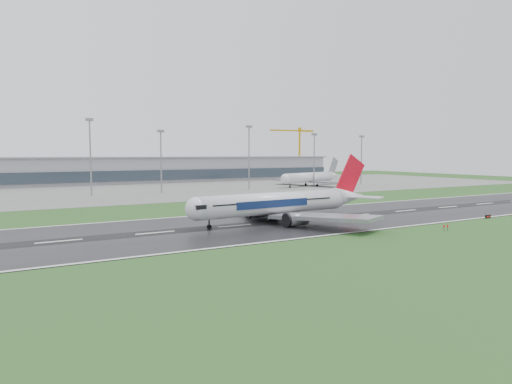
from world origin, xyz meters
TOP-DOWN VIEW (x-y plane):
  - ground at (0.00, 0.00)m, footprint 520.00×520.00m
  - runway at (0.00, 0.00)m, footprint 400.00×45.00m
  - apron at (0.00, 125.00)m, footprint 400.00×130.00m
  - terminal at (0.00, 185.00)m, footprint 240.00×36.00m
  - main_airliner at (-24.87, 0.17)m, footprint 59.78×57.25m
  - parked_airliner at (61.04, 103.34)m, footprint 63.70×61.31m
  - tower_crane at (122.33, 200.00)m, footprint 38.86×4.67m
  - runway_sign at (26.12, -23.25)m, footprint 2.30×0.29m
  - floodmast_1 at (-54.91, 100.00)m, footprint 0.64×0.64m
  - floodmast_2 at (-24.77, 100.00)m, footprint 0.64×0.64m
  - floodmast_3 at (20.25, 100.00)m, footprint 0.64×0.64m
  - floodmast_4 at (60.50, 100.00)m, footprint 0.64×0.64m
  - floodmast_5 at (94.49, 100.00)m, footprint 0.64×0.64m

SIDE VIEW (x-z plane):
  - ground at x=0.00m, z-range 0.00..0.00m
  - apron at x=0.00m, z-range 0.00..0.08m
  - runway at x=0.00m, z-range 0.00..0.10m
  - runway_sign at x=26.12m, z-range 0.00..1.04m
  - terminal at x=0.00m, z-range 0.00..15.00m
  - parked_airliner at x=61.04m, z-range 0.08..15.29m
  - main_airliner at x=-24.87m, z-range 0.10..16.83m
  - floodmast_5 at x=94.49m, z-range 0.00..27.00m
  - floodmast_2 at x=-24.77m, z-range 0.00..27.13m
  - floodmast_4 at x=60.50m, z-range 0.00..27.46m
  - floodmast_3 at x=20.25m, z-range 0.00..30.42m
  - floodmast_1 at x=-54.91m, z-range 0.00..31.09m
  - tower_crane at x=122.33m, z-range 0.00..38.77m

